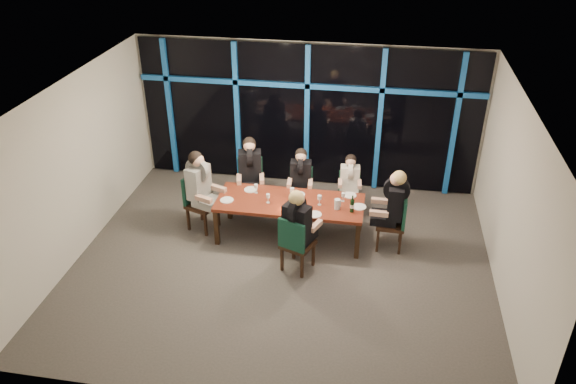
{
  "coord_description": "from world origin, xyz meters",
  "views": [
    {
      "loc": [
        1.4,
        -7.6,
        5.8
      ],
      "look_at": [
        0.0,
        0.6,
        1.05
      ],
      "focal_mm": 35.0,
      "sensor_mm": 36.0,
      "label": 1
    }
  ],
  "objects_px": {
    "chair_far_right": "(349,191)",
    "chair_near_mid": "(295,242)",
    "chair_end_left": "(198,199)",
    "diner_far_mid": "(301,173)",
    "diner_far_left": "(250,164)",
    "diner_end_left": "(200,180)",
    "diner_far_right": "(350,177)",
    "diner_end_right": "(393,199)",
    "chair_end_right": "(396,219)",
    "diner_near_mid": "(298,218)",
    "chair_far_left": "(251,181)",
    "water_pitcher": "(337,204)",
    "chair_far_mid": "(301,188)",
    "wine_bottle": "(352,206)",
    "dining_table": "(290,205)"
  },
  "relations": [
    {
      "from": "chair_far_mid",
      "to": "diner_end_right",
      "type": "xyz_separation_m",
      "value": [
        1.72,
        -0.9,
        0.46
      ]
    },
    {
      "from": "diner_far_right",
      "to": "diner_end_left",
      "type": "relative_size",
      "value": 0.81
    },
    {
      "from": "chair_end_right",
      "to": "diner_far_left",
      "type": "distance_m",
      "value": 2.93
    },
    {
      "from": "chair_far_right",
      "to": "diner_end_left",
      "type": "xyz_separation_m",
      "value": [
        -2.62,
        -0.98,
        0.53
      ]
    },
    {
      "from": "chair_end_right",
      "to": "diner_end_right",
      "type": "height_order",
      "value": "diner_end_right"
    },
    {
      "from": "chair_far_mid",
      "to": "chair_far_right",
      "type": "distance_m",
      "value": 0.93
    },
    {
      "from": "chair_end_left",
      "to": "diner_far_mid",
      "type": "relative_size",
      "value": 1.16
    },
    {
      "from": "diner_end_left",
      "to": "chair_far_left",
      "type": "bearing_deg",
      "value": -19.08
    },
    {
      "from": "diner_far_right",
      "to": "wine_bottle",
      "type": "height_order",
      "value": "diner_far_right"
    },
    {
      "from": "chair_end_right",
      "to": "chair_near_mid",
      "type": "distance_m",
      "value": 1.89
    },
    {
      "from": "diner_far_right",
      "to": "diner_end_left",
      "type": "distance_m",
      "value": 2.78
    },
    {
      "from": "diner_far_right",
      "to": "diner_end_left",
      "type": "xyz_separation_m",
      "value": [
        -2.62,
        -0.91,
        0.18
      ]
    },
    {
      "from": "chair_end_right",
      "to": "water_pitcher",
      "type": "relative_size",
      "value": 5.54
    },
    {
      "from": "diner_end_left",
      "to": "diner_near_mid",
      "type": "height_order",
      "value": "diner_end_left"
    },
    {
      "from": "diner_far_mid",
      "to": "diner_end_right",
      "type": "distance_m",
      "value": 1.9
    },
    {
      "from": "chair_far_left",
      "to": "diner_near_mid",
      "type": "distance_m",
      "value": 2.22
    },
    {
      "from": "chair_far_mid",
      "to": "diner_end_left",
      "type": "bearing_deg",
      "value": -157.75
    },
    {
      "from": "chair_far_left",
      "to": "diner_end_right",
      "type": "distance_m",
      "value": 2.89
    },
    {
      "from": "diner_far_right",
      "to": "diner_end_right",
      "type": "distance_m",
      "value": 1.25
    },
    {
      "from": "chair_far_mid",
      "to": "chair_end_left",
      "type": "distance_m",
      "value": 1.97
    },
    {
      "from": "chair_end_left",
      "to": "chair_end_right",
      "type": "distance_m",
      "value": 3.59
    },
    {
      "from": "diner_far_mid",
      "to": "chair_near_mid",
      "type": "bearing_deg",
      "value": -88.78
    },
    {
      "from": "dining_table",
      "to": "chair_near_mid",
      "type": "height_order",
      "value": "chair_near_mid"
    },
    {
      "from": "diner_near_mid",
      "to": "chair_end_right",
      "type": "bearing_deg",
      "value": -129.47
    },
    {
      "from": "chair_far_mid",
      "to": "diner_far_left",
      "type": "xyz_separation_m",
      "value": [
        -0.97,
        -0.06,
        0.46
      ]
    },
    {
      "from": "chair_far_right",
      "to": "water_pitcher",
      "type": "distance_m",
      "value": 1.19
    },
    {
      "from": "chair_far_left",
      "to": "diner_end_right",
      "type": "relative_size",
      "value": 1.03
    },
    {
      "from": "chair_far_left",
      "to": "water_pitcher",
      "type": "xyz_separation_m",
      "value": [
        1.77,
        -1.03,
        0.27
      ]
    },
    {
      "from": "chair_near_mid",
      "to": "diner_end_right",
      "type": "xyz_separation_m",
      "value": [
        1.53,
        0.97,
        0.41
      ]
    },
    {
      "from": "diner_end_left",
      "to": "diner_end_right",
      "type": "distance_m",
      "value": 3.42
    },
    {
      "from": "chair_far_right",
      "to": "diner_far_mid",
      "type": "distance_m",
      "value": 1.02
    },
    {
      "from": "chair_far_left",
      "to": "diner_end_left",
      "type": "distance_m",
      "value": 1.21
    },
    {
      "from": "diner_far_mid",
      "to": "diner_far_right",
      "type": "xyz_separation_m",
      "value": [
        0.92,
        0.13,
        -0.07
      ]
    },
    {
      "from": "diner_end_right",
      "to": "diner_far_left",
      "type": "bearing_deg",
      "value": -105.71
    },
    {
      "from": "chair_end_right",
      "to": "diner_far_mid",
      "type": "height_order",
      "value": "diner_far_mid"
    },
    {
      "from": "chair_far_left",
      "to": "chair_far_mid",
      "type": "relative_size",
      "value": 1.1
    },
    {
      "from": "diner_end_right",
      "to": "diner_end_left",
      "type": "bearing_deg",
      "value": -89.09
    },
    {
      "from": "diner_far_left",
      "to": "diner_end_left",
      "type": "bearing_deg",
      "value": -146.09
    },
    {
      "from": "chair_near_mid",
      "to": "water_pitcher",
      "type": "xyz_separation_m",
      "value": [
        0.6,
        0.87,
        0.27
      ]
    },
    {
      "from": "chair_end_right",
      "to": "diner_end_right",
      "type": "bearing_deg",
      "value": -90.0
    },
    {
      "from": "chair_far_right",
      "to": "chair_near_mid",
      "type": "height_order",
      "value": "chair_near_mid"
    },
    {
      "from": "chair_near_mid",
      "to": "water_pitcher",
      "type": "distance_m",
      "value": 1.08
    },
    {
      "from": "diner_far_left",
      "to": "diner_end_right",
      "type": "xyz_separation_m",
      "value": [
        2.69,
        -0.84,
        -0.0
      ]
    },
    {
      "from": "diner_far_mid",
      "to": "diner_end_right",
      "type": "height_order",
      "value": "diner_end_right"
    },
    {
      "from": "diner_near_mid",
      "to": "diner_end_right",
      "type": "bearing_deg",
      "value": -128.0
    },
    {
      "from": "chair_end_left",
      "to": "diner_end_left",
      "type": "relative_size",
      "value": 1.03
    },
    {
      "from": "chair_far_left",
      "to": "chair_far_right",
      "type": "distance_m",
      "value": 1.91
    },
    {
      "from": "chair_end_right",
      "to": "diner_far_mid",
      "type": "bearing_deg",
      "value": -112.94
    },
    {
      "from": "chair_end_right",
      "to": "diner_near_mid",
      "type": "distance_m",
      "value": 1.86
    },
    {
      "from": "chair_far_right",
      "to": "chair_near_mid",
      "type": "distance_m",
      "value": 2.12
    }
  ]
}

